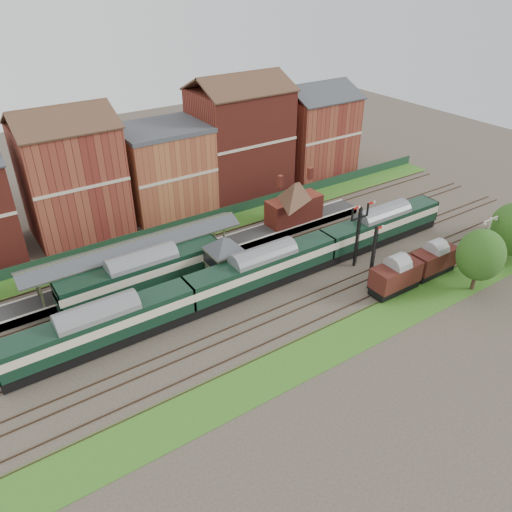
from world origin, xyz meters
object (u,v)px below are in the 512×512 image
signal_box (224,259)px  goods_van_a (396,276)px  semaphore_bracket (358,233)px  platform_railcar (143,273)px  dmu_train (263,268)px

signal_box → goods_van_a: 19.36m
semaphore_bracket → platform_railcar: bearing=159.1°
signal_box → dmu_train: (3.10, -3.25, -0.66)m
platform_railcar → goods_van_a: bearing=-33.4°
signal_box → goods_van_a: (14.95, -12.25, -1.13)m
semaphore_bracket → dmu_train: (-11.93, 2.50, -2.11)m
signal_box → goods_van_a: size_ratio=1.00×
semaphore_bracket → dmu_train: semaphore_bracket is taller
dmu_train → platform_railcar: size_ratio=2.98×
signal_box → semaphore_bracket: 16.16m
platform_railcar → semaphore_bracket: bearing=-20.9°
dmu_train → platform_railcar: bearing=150.9°
signal_box → platform_railcar: size_ratio=0.32×
semaphore_bracket → platform_railcar: 25.35m
goods_van_a → signal_box: bearing=140.7°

